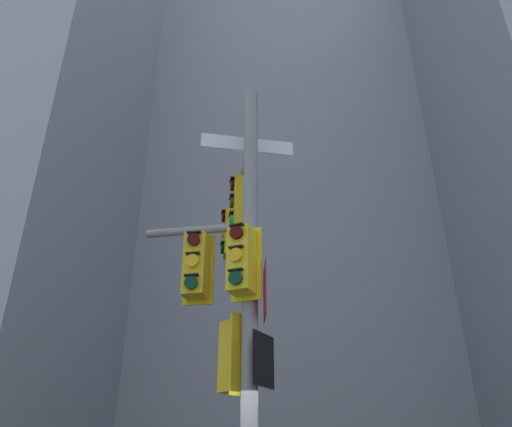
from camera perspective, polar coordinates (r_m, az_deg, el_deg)
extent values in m
cube|color=#9399A3|center=(32.07, -24.17, 16.81)|extent=(13.65, 13.65, 45.07)
cube|color=#9399A3|center=(34.33, 2.99, 5.24)|extent=(16.47, 16.47, 39.73)
cylinder|color=gray|center=(7.55, -0.68, -9.49)|extent=(0.24, 0.24, 7.61)
cylinder|color=gray|center=(9.70, -1.78, 3.27)|extent=(0.84, 2.31, 0.13)
cylinder|color=gray|center=(8.16, -6.53, -1.89)|extent=(1.70, 0.20, 0.13)
cube|color=gold|center=(9.12, -0.32, 1.02)|extent=(0.17, 0.47, 1.14)
cube|color=gold|center=(9.10, -1.50, 1.12)|extent=(0.43, 0.43, 1.00)
cylinder|color=#360605|center=(9.24, -2.70, 3.14)|extent=(0.12, 0.21, 0.20)
cube|color=black|center=(9.30, -2.72, 3.78)|extent=(0.13, 0.23, 0.02)
cylinder|color=#3C2C06|center=(9.07, -2.74, 1.23)|extent=(0.12, 0.21, 0.20)
cube|color=black|center=(9.13, -2.76, 1.90)|extent=(0.13, 0.23, 0.02)
cylinder|color=#19C672|center=(8.91, -2.79, -0.75)|extent=(0.12, 0.21, 0.20)
cube|color=black|center=(8.97, -2.81, -0.06)|extent=(0.13, 0.23, 0.02)
cube|color=gold|center=(10.28, -1.58, -2.36)|extent=(0.17, 0.47, 1.14)
cube|color=gold|center=(10.26, -2.63, -2.28)|extent=(0.43, 0.43, 1.00)
cylinder|color=#360605|center=(10.39, -3.68, -0.45)|extent=(0.12, 0.21, 0.20)
cube|color=black|center=(10.44, -3.70, 0.15)|extent=(0.13, 0.23, 0.02)
cylinder|color=yellow|center=(10.24, -3.74, -2.20)|extent=(0.12, 0.21, 0.20)
cube|color=black|center=(10.29, -3.75, -1.59)|extent=(0.13, 0.23, 0.02)
cylinder|color=#06311C|center=(10.10, -3.80, -4.00)|extent=(0.12, 0.21, 0.20)
cube|color=black|center=(10.14, -3.81, -3.37)|extent=(0.13, 0.23, 0.02)
cube|color=gold|center=(8.09, -6.39, -6.30)|extent=(0.48, 0.05, 1.14)
cube|color=gold|center=(7.92, -6.75, -5.82)|extent=(0.35, 0.35, 1.00)
cylinder|color=#360605|center=(7.88, -7.01, -2.92)|extent=(0.20, 0.07, 0.20)
cube|color=black|center=(7.92, -6.97, -2.11)|extent=(0.22, 0.08, 0.02)
cylinder|color=yellow|center=(7.75, -7.15, -5.28)|extent=(0.20, 0.07, 0.20)
cube|color=black|center=(7.78, -7.12, -4.45)|extent=(0.22, 0.08, 0.02)
cylinder|color=#06311C|center=(7.62, -7.30, -7.73)|extent=(0.20, 0.07, 0.20)
cube|color=black|center=(7.66, -7.26, -6.86)|extent=(0.22, 0.08, 0.02)
cube|color=gold|center=(7.44, -1.41, -15.54)|extent=(0.33, 0.39, 1.14)
cube|color=gold|center=(7.58, -2.41, -15.74)|extent=(0.48, 0.48, 1.00)
cylinder|color=#360605|center=(7.80, -3.35, -13.41)|extent=(0.17, 0.19, 0.20)
cube|color=black|center=(7.84, -3.36, -12.57)|extent=(0.20, 0.22, 0.02)
cylinder|color=#3C2C06|center=(7.73, -3.43, -15.94)|extent=(0.17, 0.19, 0.20)
cube|color=black|center=(7.76, -3.43, -15.07)|extent=(0.20, 0.22, 0.02)
cylinder|color=#19C672|center=(7.67, -3.50, -18.50)|extent=(0.17, 0.19, 0.20)
cube|color=black|center=(7.69, -3.50, -17.62)|extent=(0.20, 0.22, 0.02)
cube|color=yellow|center=(7.60, -1.04, -5.71)|extent=(0.47, 0.16, 1.14)
cube|color=yellow|center=(7.44, -1.63, -5.21)|extent=(0.42, 0.42, 1.00)
cylinder|color=#360605|center=(7.41, -2.22, -2.16)|extent=(0.21, 0.11, 0.20)
cube|color=black|center=(7.45, -2.22, -1.31)|extent=(0.23, 0.13, 0.02)
cylinder|color=yellow|center=(7.27, -2.26, -4.66)|extent=(0.21, 0.11, 0.20)
cube|color=black|center=(7.31, -2.27, -3.78)|extent=(0.23, 0.13, 0.02)
cylinder|color=#06311C|center=(7.14, -2.31, -7.26)|extent=(0.21, 0.11, 0.20)
cube|color=black|center=(7.18, -2.32, -6.34)|extent=(0.23, 0.13, 0.02)
cube|color=white|center=(9.19, -0.96, 7.77)|extent=(1.60, 0.52, 0.28)
cube|color=#19479E|center=(9.19, -0.96, 7.77)|extent=(1.56, 0.50, 0.24)
cube|color=red|center=(7.59, 1.00, -8.71)|extent=(0.12, 0.63, 0.80)
cube|color=white|center=(7.59, 1.00, -8.71)|extent=(0.11, 0.59, 0.76)
cube|color=black|center=(7.22, 0.86, -16.08)|extent=(0.24, 0.56, 0.72)
cube|color=white|center=(7.22, 0.86, -16.08)|extent=(0.22, 0.53, 0.68)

